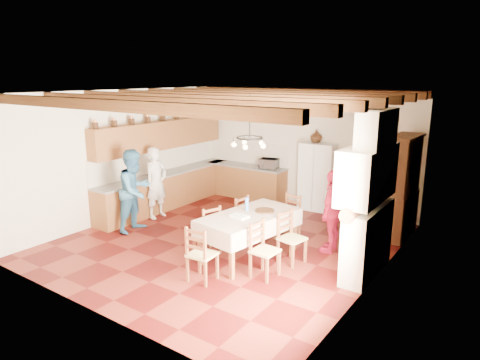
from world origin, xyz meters
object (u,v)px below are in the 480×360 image
at_px(chair_left_near, 207,229).
at_px(chair_right_far, 292,238).
at_px(chair_end_near, 202,253).
at_px(person_man, 156,183).
at_px(person_woman_red, 333,211).
at_px(chair_right_near, 265,250).
at_px(chair_end_far, 287,218).
at_px(dining_table, 249,218).
at_px(microwave, 269,164).
at_px(chair_left_far, 236,217).
at_px(refrigerator, 319,176).
at_px(hutch, 401,187).
at_px(person_woman_blue, 135,191).

distance_m(chair_left_near, chair_right_far, 1.62).
distance_m(chair_end_near, person_man, 3.55).
xyz_separation_m(chair_left_near, person_woman_red, (1.90, 1.44, 0.33)).
relative_size(chair_right_far, person_woman_red, 0.60).
xyz_separation_m(chair_right_near, chair_end_far, (-0.50, 1.68, 0.00)).
relative_size(chair_end_near, chair_end_far, 1.00).
bearing_deg(dining_table, chair_left_near, -158.18).
distance_m(chair_left_near, chair_end_far, 1.73).
bearing_deg(chair_right_near, microwave, 33.65).
xyz_separation_m(dining_table, person_woman_red, (1.14, 1.14, 0.05)).
xyz_separation_m(chair_left_far, chair_right_near, (1.37, -1.08, 0.00)).
bearing_deg(chair_end_near, microwave, -76.14).
bearing_deg(person_man, microwave, -29.10).
xyz_separation_m(refrigerator, chair_end_far, (0.40, -2.34, -0.37)).
bearing_deg(chair_left_near, dining_table, 129.99).
bearing_deg(chair_end_far, chair_end_near, -82.57).
bearing_deg(dining_table, chair_right_far, 17.39).
xyz_separation_m(dining_table, chair_right_far, (0.77, 0.24, -0.28)).
distance_m(dining_table, chair_left_far, 0.95).
height_order(chair_left_near, chair_left_far, same).
height_order(chair_end_near, person_woman_red, person_woman_red).
xyz_separation_m(hutch, chair_end_far, (-1.80, -1.54, -0.59)).
relative_size(dining_table, chair_end_near, 2.14).
xyz_separation_m(person_man, person_woman_red, (4.23, 0.46, -0.04)).
xyz_separation_m(refrigerator, chair_right_far, (1.01, -3.27, -0.37)).
distance_m(hutch, person_man, 5.45).
height_order(chair_left_far, person_woman_red, person_woman_red).
height_order(chair_left_far, microwave, microwave).
bearing_deg(chair_end_far, dining_table, -83.79).
bearing_deg(person_woman_blue, chair_right_near, -100.87).
xyz_separation_m(chair_left_near, chair_end_far, (0.91, 1.47, 0.00)).
distance_m(chair_left_near, chair_left_far, 0.87).
distance_m(chair_end_far, person_woman_blue, 3.30).
relative_size(dining_table, chair_right_near, 2.14).
bearing_deg(hutch, microwave, 171.90).
height_order(chair_right_far, microwave, microwave).
height_order(person_woman_red, microwave, person_woman_red).
bearing_deg(person_woman_red, refrigerator, -153.33).
bearing_deg(chair_left_far, chair_left_near, 3.22).
distance_m(chair_right_near, person_woman_blue, 3.50).
relative_size(person_woman_red, microwave, 3.36).
relative_size(chair_left_far, chair_end_near, 1.00).
bearing_deg(chair_left_far, chair_right_far, 83.82).
bearing_deg(person_man, person_woman_blue, -162.09).
height_order(chair_left_far, chair_end_far, same).
bearing_deg(microwave, chair_right_far, -63.75).
bearing_deg(person_man, chair_right_far, -96.22).
xyz_separation_m(chair_right_near, chair_right_far, (0.11, 0.75, 0.00)).
relative_size(hutch, chair_left_far, 2.23).
bearing_deg(chair_end_near, dining_table, -99.47).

